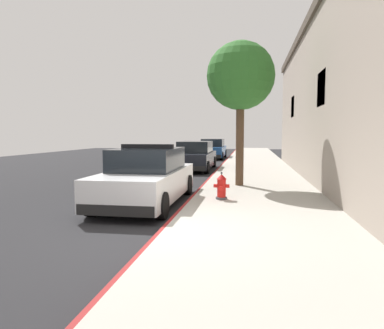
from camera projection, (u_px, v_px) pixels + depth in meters
ground_plane at (131, 176)px, 17.30m from camera, size 31.03×60.00×0.20m
sidewalk_pavement at (256, 175)px, 16.32m from camera, size 3.79×60.00×0.16m
curb_painted_edge at (214, 174)px, 16.63m from camera, size 0.08×60.00×0.16m
police_cruiser at (147, 177)px, 9.99m from camera, size 1.94×4.84×1.68m
parked_car_silver_ahead at (195, 156)px, 19.35m from camera, size 1.94×4.84×1.56m
parked_car_dark_far at (213, 149)px, 28.37m from camera, size 1.94×4.84×1.56m
fire_hydrant at (222, 187)px, 9.87m from camera, size 0.44×0.40×0.76m
street_tree at (241, 77)px, 12.26m from camera, size 2.35×2.35×4.99m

